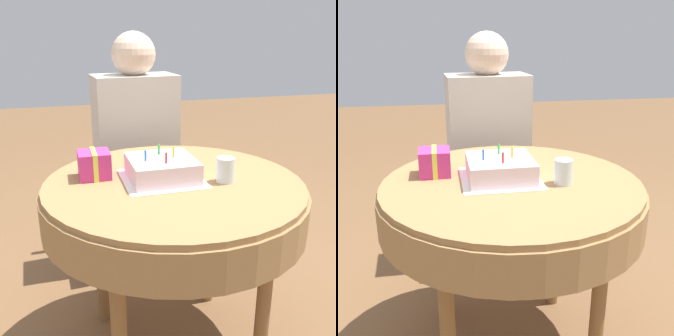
# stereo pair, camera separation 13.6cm
# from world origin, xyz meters

# --- Properties ---
(dining_table) EXTENTS (0.92, 0.92, 0.73)m
(dining_table) POSITION_xyz_m (0.00, 0.00, 0.64)
(dining_table) COLOR #9E7547
(dining_table) RESTS_ON ground_plane
(chair) EXTENTS (0.45, 0.45, 0.95)m
(chair) POSITION_xyz_m (0.01, 0.80, 0.51)
(chair) COLOR brown
(chair) RESTS_ON ground_plane
(person) EXTENTS (0.42, 0.35, 1.23)m
(person) POSITION_xyz_m (0.01, 0.70, 0.74)
(person) COLOR beige
(person) RESTS_ON ground_plane
(napkin) EXTENTS (0.28, 0.28, 0.00)m
(napkin) POSITION_xyz_m (-0.04, 0.02, 0.73)
(napkin) COLOR white
(napkin) RESTS_ON dining_table
(birthday_cake) EXTENTS (0.23, 0.23, 0.11)m
(birthday_cake) POSITION_xyz_m (-0.04, 0.02, 0.77)
(birthday_cake) COLOR silver
(birthday_cake) RESTS_ON dining_table
(drinking_glass) EXTENTS (0.06, 0.06, 0.09)m
(drinking_glass) POSITION_xyz_m (0.17, -0.06, 0.77)
(drinking_glass) COLOR silver
(drinking_glass) RESTS_ON dining_table
(gift_box) EXTENTS (0.11, 0.12, 0.10)m
(gift_box) POSITION_xyz_m (-0.26, 0.11, 0.78)
(gift_box) COLOR #D13384
(gift_box) RESTS_ON dining_table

